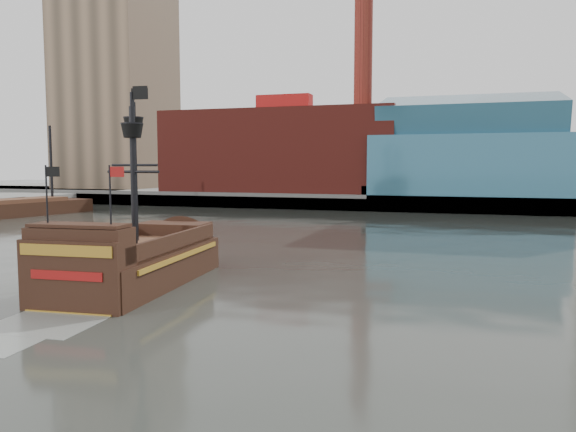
% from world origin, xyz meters
% --- Properties ---
extents(ground, '(400.00, 400.00, 0.00)m').
position_xyz_m(ground, '(0.00, 0.00, 0.00)').
color(ground, '#252723').
rests_on(ground, ground).
extents(promenade_far, '(220.00, 60.00, 2.00)m').
position_xyz_m(promenade_far, '(0.00, 92.00, 1.00)').
color(promenade_far, slate).
rests_on(promenade_far, ground).
extents(seawall, '(220.00, 1.00, 2.60)m').
position_xyz_m(seawall, '(0.00, 62.50, 1.30)').
color(seawall, '#4C4C49').
rests_on(seawall, ground).
extents(skyline, '(149.00, 45.00, 62.00)m').
position_xyz_m(skyline, '(5.21, 84.56, 24.55)').
color(skyline, '#7B614A').
rests_on(skyline, promenade_far).
extents(pirate_ship, '(6.82, 18.09, 13.25)m').
position_xyz_m(pirate_ship, '(-8.88, 3.33, 1.20)').
color(pirate_ship, black).
rests_on(pirate_ship, ground).
extents(docked_vessel, '(9.29, 22.65, 15.03)m').
position_xyz_m(docked_vessel, '(-51.12, 38.63, 0.96)').
color(docked_vessel, black).
rests_on(docked_vessel, ground).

